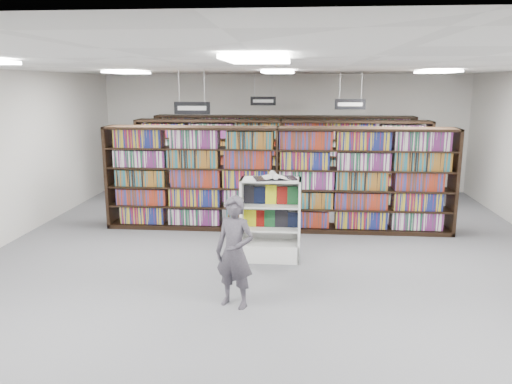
# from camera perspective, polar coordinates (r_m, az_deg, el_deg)

# --- Properties ---
(floor) EXTENTS (12.00, 12.00, 0.00)m
(floor) POSITION_cam_1_polar(r_m,az_deg,el_deg) (8.45, 1.82, -8.07)
(floor) COLOR #5B5B61
(floor) RESTS_ON ground
(ceiling) EXTENTS (10.00, 12.00, 0.10)m
(ceiling) POSITION_cam_1_polar(r_m,az_deg,el_deg) (7.93, 1.98, 14.17)
(ceiling) COLOR silver
(ceiling) RESTS_ON wall_back
(wall_back) EXTENTS (10.00, 0.10, 3.20)m
(wall_back) POSITION_cam_1_polar(r_m,az_deg,el_deg) (13.99, 3.16, 6.74)
(wall_back) COLOR silver
(wall_back) RESTS_ON ground
(bookshelf_row_near) EXTENTS (7.00, 0.60, 2.10)m
(bookshelf_row_near) POSITION_cam_1_polar(r_m,az_deg,el_deg) (10.10, 2.45, 1.48)
(bookshelf_row_near) COLOR black
(bookshelf_row_near) RESTS_ON floor
(bookshelf_row_mid) EXTENTS (7.00, 0.60, 2.10)m
(bookshelf_row_mid) POSITION_cam_1_polar(r_m,az_deg,el_deg) (12.07, 2.85, 3.24)
(bookshelf_row_mid) COLOR black
(bookshelf_row_mid) RESTS_ON floor
(bookshelf_row_far) EXTENTS (7.00, 0.60, 2.10)m
(bookshelf_row_far) POSITION_cam_1_polar(r_m,az_deg,el_deg) (13.75, 3.09, 4.34)
(bookshelf_row_far) COLOR black
(bookshelf_row_far) RESTS_ON floor
(aisle_sign_left) EXTENTS (0.65, 0.02, 0.80)m
(aisle_sign_left) POSITION_cam_1_polar(r_m,az_deg,el_deg) (9.12, -7.32, 9.62)
(aisle_sign_left) COLOR #B2B2B7
(aisle_sign_left) RESTS_ON ceiling
(aisle_sign_right) EXTENTS (0.65, 0.02, 0.80)m
(aisle_sign_right) POSITION_cam_1_polar(r_m,az_deg,el_deg) (10.98, 10.71, 9.93)
(aisle_sign_right) COLOR #B2B2B7
(aisle_sign_right) RESTS_ON ceiling
(aisle_sign_center) EXTENTS (0.65, 0.02, 0.80)m
(aisle_sign_center) POSITION_cam_1_polar(r_m,az_deg,el_deg) (12.95, 0.82, 10.45)
(aisle_sign_center) COLOR #B2B2B7
(aisle_sign_center) RESTS_ON ceiling
(troffer_front_center) EXTENTS (0.60, 1.20, 0.04)m
(troffer_front_center) POSITION_cam_1_polar(r_m,az_deg,el_deg) (4.94, 0.20, 14.92)
(troffer_front_center) COLOR white
(troffer_front_center) RESTS_ON ceiling
(troffer_back_left) EXTENTS (0.60, 1.20, 0.04)m
(troffer_back_left) POSITION_cam_1_polar(r_m,az_deg,el_deg) (10.48, -14.51, 13.10)
(troffer_back_left) COLOR white
(troffer_back_left) RESTS_ON ceiling
(troffer_back_center) EXTENTS (0.60, 1.20, 0.04)m
(troffer_back_center) POSITION_cam_1_polar(r_m,az_deg,el_deg) (9.93, 2.57, 13.54)
(troffer_back_center) COLOR white
(troffer_back_center) RESTS_ON ceiling
(troffer_back_right) EXTENTS (0.60, 1.20, 0.04)m
(troffer_back_right) POSITION_cam_1_polar(r_m,az_deg,el_deg) (10.26, 20.01, 12.79)
(troffer_back_right) COLOR white
(troffer_back_right) RESTS_ON ceiling
(endcap_display) EXTENTS (1.00, 0.51, 1.40)m
(endcap_display) POSITION_cam_1_polar(r_m,az_deg,el_deg) (8.49, 1.69, -4.57)
(endcap_display) COLOR white
(endcap_display) RESTS_ON floor
(open_book) EXTENTS (0.76, 0.55, 0.13)m
(open_book) POSITION_cam_1_polar(r_m,az_deg,el_deg) (8.24, 2.15, 1.73)
(open_book) COLOR black
(open_book) RESTS_ON endcap_display
(shopper) EXTENTS (0.65, 0.54, 1.51)m
(shopper) POSITION_cam_1_polar(r_m,az_deg,el_deg) (6.64, -2.46, -6.89)
(shopper) COLOR #47424C
(shopper) RESTS_ON floor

